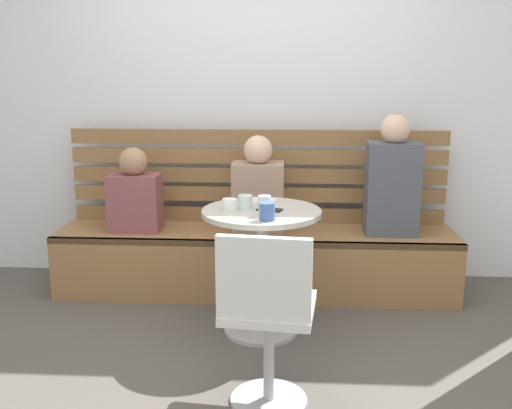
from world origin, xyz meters
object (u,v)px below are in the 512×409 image
(cafe_table, at_px, (261,247))
(person_adult, at_px, (392,181))
(cup_espresso_small, at_px, (262,202))
(cup_ceramic_white, at_px, (230,205))
(person_child_left, at_px, (135,195))
(booth_bench, at_px, (255,261))
(white_chair, at_px, (267,314))
(person_child_middle, at_px, (258,190))
(cup_mug_blue, at_px, (267,211))
(cup_water_clear, at_px, (265,206))
(cup_glass_short, at_px, (245,202))
(phone_on_table, at_px, (270,210))
(plate_small, at_px, (263,200))

(cafe_table, xyz_separation_m, person_adult, (0.83, 0.60, 0.28))
(cafe_table, xyz_separation_m, cup_espresso_small, (-0.00, 0.08, 0.25))
(person_adult, bearing_deg, cup_ceramic_white, -147.32)
(person_adult, distance_m, person_child_left, 1.72)
(booth_bench, height_order, white_chair, white_chair)
(person_child_middle, relative_size, cup_mug_blue, 6.88)
(cup_mug_blue, bearing_deg, cup_ceramic_white, 138.95)
(person_child_left, bearing_deg, cup_water_clear, -38.44)
(cup_espresso_small, bearing_deg, cup_water_clear, -83.41)
(cup_glass_short, relative_size, phone_on_table, 0.57)
(white_chair, distance_m, cup_ceramic_white, 0.87)
(person_adult, bearing_deg, plate_small, -154.59)
(person_child_middle, relative_size, cup_espresso_small, 11.67)
(cafe_table, xyz_separation_m, person_child_middle, (-0.05, 0.59, 0.21))
(cafe_table, bearing_deg, person_child_left, 146.32)
(cafe_table, xyz_separation_m, cup_water_clear, (0.02, -0.13, 0.28))
(person_adult, bearing_deg, cup_mug_blue, -133.36)
(booth_bench, distance_m, cup_espresso_small, 0.78)
(person_adult, xyz_separation_m, cup_water_clear, (-0.81, -0.74, -0.00))
(cup_ceramic_white, xyz_separation_m, cup_espresso_small, (0.18, 0.12, -0.01))
(cup_espresso_small, relative_size, cup_mug_blue, 0.59)
(cup_mug_blue, bearing_deg, cup_water_clear, 100.20)
(cup_glass_short, xyz_separation_m, cup_water_clear, (0.12, -0.14, 0.02))
(person_child_left, bearing_deg, plate_small, -23.22)
(cup_espresso_small, distance_m, cup_mug_blue, 0.31)
(cup_water_clear, xyz_separation_m, plate_small, (-0.02, 0.34, -0.05))
(person_child_middle, height_order, cup_espresso_small, person_child_middle)
(cafe_table, relative_size, person_adult, 0.93)
(plate_small, bearing_deg, cup_mug_blue, -84.78)
(phone_on_table, bearing_deg, person_adult, -35.26)
(booth_bench, distance_m, person_child_middle, 0.51)
(person_adult, relative_size, cup_espresso_small, 14.15)
(cup_ceramic_white, height_order, cup_espresso_small, cup_ceramic_white)
(cafe_table, xyz_separation_m, cup_mug_blue, (0.04, -0.23, 0.27))
(booth_bench, height_order, cafe_table, cafe_table)
(cafe_table, height_order, cup_glass_short, cup_glass_short)
(cup_water_clear, bearing_deg, cup_mug_blue, -79.80)
(booth_bench, xyz_separation_m, cup_ceramic_white, (-0.10, -0.66, 0.55))
(cup_ceramic_white, bearing_deg, phone_on_table, 7.07)
(cafe_table, distance_m, cup_ceramic_white, 0.31)
(cup_ceramic_white, distance_m, cup_espresso_small, 0.21)
(white_chair, distance_m, person_adult, 1.65)
(person_child_left, distance_m, plate_small, 0.97)
(person_child_left, xyz_separation_m, phone_on_table, (0.93, -0.60, 0.06))
(cafe_table, distance_m, white_chair, 0.82)
(white_chair, relative_size, cup_water_clear, 7.73)
(plate_small, xyz_separation_m, phone_on_table, (0.05, -0.22, -0.00))
(person_adult, xyz_separation_m, phone_on_table, (-0.78, -0.62, -0.05))
(person_adult, bearing_deg, cup_glass_short, -147.28)
(cup_ceramic_white, distance_m, phone_on_table, 0.23)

